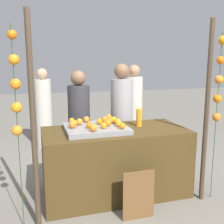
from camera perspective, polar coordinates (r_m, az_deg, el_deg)
name	(u,v)px	position (r m, az deg, el deg)	size (l,w,h in m)	color
ground_plane	(115,192)	(3.65, 0.70, -16.89)	(24.00, 24.00, 0.00)	gray
stall_counter	(115,161)	(3.48, 0.71, -10.64)	(1.81, 0.86, 0.85)	#4C3819
orange_tray	(96,128)	(3.29, -3.50, -3.55)	(0.75, 0.65, 0.06)	gray
orange_0	(93,128)	(3.02, -4.04, -3.43)	(0.09, 0.09, 0.09)	orange
orange_1	(72,121)	(3.46, -8.67, -1.84)	(0.07, 0.07, 0.07)	orange
orange_2	(74,123)	(3.28, -8.16, -2.42)	(0.08, 0.08, 0.08)	orange
orange_3	(86,119)	(3.49, -5.56, -1.58)	(0.08, 0.08, 0.08)	orange
orange_4	(114,120)	(3.44, 0.34, -1.69)	(0.08, 0.08, 0.08)	orange
orange_5	(79,122)	(3.35, -7.06, -2.10)	(0.08, 0.08, 0.08)	orange
orange_6	(105,120)	(3.42, -1.55, -1.70)	(0.09, 0.09, 0.09)	orange
orange_7	(104,125)	(3.15, -1.84, -2.93)	(0.07, 0.07, 0.07)	orange
orange_8	(89,125)	(3.17, -4.93, -2.85)	(0.08, 0.08, 0.08)	orange
orange_9	(108,123)	(3.25, -0.98, -2.40)	(0.08, 0.08, 0.08)	orange
orange_10	(109,121)	(3.37, -0.56, -1.96)	(0.08, 0.08, 0.08)	orange
orange_11	(100,122)	(3.36, -2.71, -2.08)	(0.07, 0.07, 0.07)	orange
orange_12	(109,118)	(3.54, -0.70, -1.24)	(0.09, 0.09, 0.09)	orange
orange_13	(119,124)	(3.23, 1.45, -2.56)	(0.08, 0.08, 0.08)	orange
orange_14	(72,125)	(3.20, -8.58, -2.71)	(0.09, 0.09, 0.09)	orange
orange_15	(118,122)	(3.33, 1.22, -2.10)	(0.08, 0.08, 0.08)	orange
orange_16	(123,126)	(3.13, 2.29, -3.06)	(0.07, 0.07, 0.07)	orange
juice_bottle	(139,117)	(3.51, 5.86, -1.18)	(0.08, 0.08, 0.25)	orange
chalkboard_sign	(138,195)	(3.01, 5.71, -17.52)	(0.36, 0.03, 0.57)	brown
vendor_left	(79,128)	(3.91, -7.07, -3.54)	(0.32, 0.32, 1.58)	#333338
vendor_right	(121,122)	(4.07, 2.06, -2.26)	(0.34, 0.34, 1.67)	#99999E
crowd_person_0	(44,111)	(5.40, -14.54, 0.15)	(0.32, 0.32, 1.58)	beige
crowd_person_1	(133,111)	(5.06, 4.65, 0.13)	(0.33, 0.33, 1.65)	beige
canopy_post_left	(33,125)	(2.69, -16.66, -2.67)	(0.06, 0.06, 2.18)	#473828
canopy_post_right	(207,114)	(3.32, 19.75, -0.38)	(0.06, 0.06, 2.18)	#473828
garland_strand_left	(15,90)	(2.65, -20.15, 4.46)	(0.12, 0.11, 2.04)	#2D4C23
garland_strand_right	(219,82)	(3.36, 22.12, 6.04)	(0.11, 0.12, 2.04)	#2D4C23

